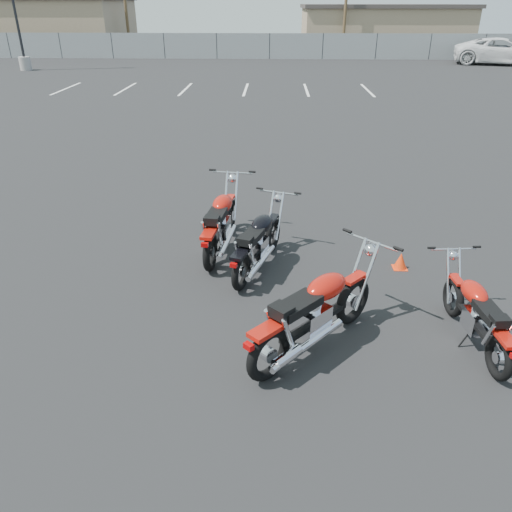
{
  "coord_description": "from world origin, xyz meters",
  "views": [
    {
      "loc": [
        0.42,
        -5.68,
        3.86
      ],
      "look_at": [
        0.2,
        0.6,
        0.65
      ],
      "focal_mm": 35.0,
      "sensor_mm": 36.0,
      "label": 1
    }
  ],
  "objects_px": {
    "motorcycle_rear_red": "(477,315)",
    "motorcycle_front_red": "(221,223)",
    "white_van": "(503,43)",
    "motorcycle_third_red": "(315,313)",
    "motorcycle_second_black": "(258,243)"
  },
  "relations": [
    {
      "from": "motorcycle_rear_red",
      "to": "motorcycle_front_red",
      "type": "bearing_deg",
      "value": 143.06
    },
    {
      "from": "motorcycle_front_red",
      "to": "motorcycle_rear_red",
      "type": "xyz_separation_m",
      "value": [
        3.42,
        -2.57,
        -0.08
      ]
    },
    {
      "from": "white_van",
      "to": "motorcycle_third_red",
      "type": "bearing_deg",
      "value": 172.33
    },
    {
      "from": "motorcycle_second_black",
      "to": "white_van",
      "type": "bearing_deg",
      "value": 62.52
    },
    {
      "from": "motorcycle_third_red",
      "to": "motorcycle_rear_red",
      "type": "distance_m",
      "value": 2.03
    },
    {
      "from": "motorcycle_front_red",
      "to": "white_van",
      "type": "distance_m",
      "value": 33.85
    },
    {
      "from": "motorcycle_front_red",
      "to": "motorcycle_third_red",
      "type": "xyz_separation_m",
      "value": [
        1.41,
        -2.75,
        0.02
      ]
    },
    {
      "from": "motorcycle_rear_red",
      "to": "white_van",
      "type": "height_order",
      "value": "white_van"
    },
    {
      "from": "motorcycle_rear_red",
      "to": "motorcycle_third_red",
      "type": "bearing_deg",
      "value": -174.86
    },
    {
      "from": "motorcycle_front_red",
      "to": "motorcycle_rear_red",
      "type": "bearing_deg",
      "value": -36.94
    },
    {
      "from": "white_van",
      "to": "motorcycle_front_red",
      "type": "bearing_deg",
      "value": 168.2
    },
    {
      "from": "motorcycle_third_red",
      "to": "white_van",
      "type": "height_order",
      "value": "white_van"
    },
    {
      "from": "motorcycle_third_red",
      "to": "white_van",
      "type": "bearing_deg",
      "value": 65.12
    },
    {
      "from": "motorcycle_rear_red",
      "to": "white_van",
      "type": "xyz_separation_m",
      "value": [
        12.99,
        32.17,
        0.93
      ]
    },
    {
      "from": "motorcycle_second_black",
      "to": "white_van",
      "type": "height_order",
      "value": "white_van"
    }
  ]
}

